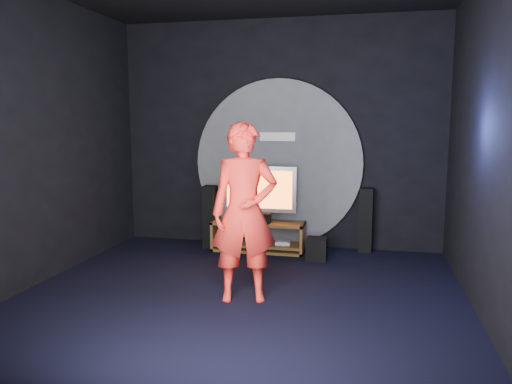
% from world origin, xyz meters
% --- Properties ---
extents(floor, '(5.00, 5.00, 0.00)m').
position_xyz_m(floor, '(0.00, 0.00, 0.00)').
color(floor, black).
rests_on(floor, ground).
extents(back_wall, '(5.00, 0.04, 3.50)m').
position_xyz_m(back_wall, '(0.00, 2.50, 1.75)').
color(back_wall, black).
rests_on(back_wall, ground).
extents(front_wall, '(5.00, 0.04, 3.50)m').
position_xyz_m(front_wall, '(0.00, -2.50, 1.75)').
color(front_wall, black).
rests_on(front_wall, ground).
extents(left_wall, '(0.04, 5.00, 3.50)m').
position_xyz_m(left_wall, '(-2.50, 0.00, 1.75)').
color(left_wall, black).
rests_on(left_wall, ground).
extents(right_wall, '(0.04, 5.00, 3.50)m').
position_xyz_m(right_wall, '(2.50, 0.00, 1.75)').
color(right_wall, black).
rests_on(right_wall, ground).
extents(wall_disc_panel, '(2.60, 0.11, 2.60)m').
position_xyz_m(wall_disc_panel, '(0.00, 2.44, 1.30)').
color(wall_disc_panel, '#515156').
rests_on(wall_disc_panel, ground).
extents(media_console, '(1.39, 0.45, 0.45)m').
position_xyz_m(media_console, '(-0.21, 2.05, 0.19)').
color(media_console, brown).
rests_on(media_console, ground).
extents(tv, '(1.13, 0.22, 0.84)m').
position_xyz_m(tv, '(-0.22, 2.12, 0.91)').
color(tv, '#B7B6BE').
rests_on(tv, media_console).
extents(center_speaker, '(0.40, 0.15, 0.15)m').
position_xyz_m(center_speaker, '(-0.22, 1.97, 0.53)').
color(center_speaker, black).
rests_on(center_speaker, media_console).
extents(remote, '(0.18, 0.05, 0.02)m').
position_xyz_m(remote, '(-0.56, 1.93, 0.46)').
color(remote, black).
rests_on(remote, media_console).
extents(tower_speaker_left, '(0.19, 0.22, 0.97)m').
position_xyz_m(tower_speaker_left, '(-1.00, 2.09, 0.48)').
color(tower_speaker_left, black).
rests_on(tower_speaker_left, ground).
extents(tower_speaker_right, '(0.19, 0.22, 0.97)m').
position_xyz_m(tower_speaker_right, '(1.36, 2.35, 0.48)').
color(tower_speaker_right, black).
rests_on(tower_speaker_right, ground).
extents(subwoofer, '(0.29, 0.29, 0.32)m').
position_xyz_m(subwoofer, '(0.69, 1.74, 0.16)').
color(subwoofer, black).
rests_on(subwoofer, ground).
extents(player, '(0.81, 0.64, 1.96)m').
position_xyz_m(player, '(0.07, -0.01, 0.98)').
color(player, red).
rests_on(player, ground).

